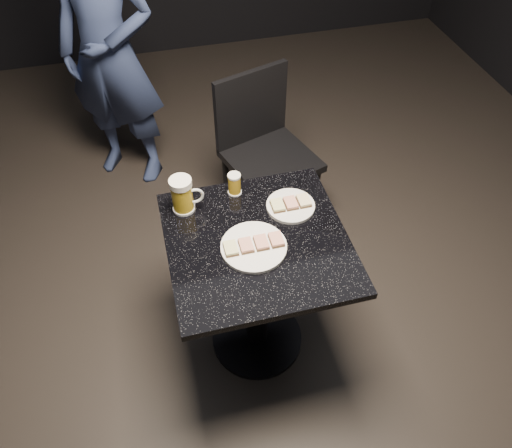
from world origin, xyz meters
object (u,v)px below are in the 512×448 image
(beer_mug, at_px, (183,195))
(chair, at_px, (264,145))
(patron, at_px, (109,53))
(plate_large, at_px, (254,247))
(plate_small, at_px, (291,206))
(beer_tumbler, at_px, (234,184))
(table, at_px, (257,277))

(beer_mug, xyz_separation_m, chair, (0.50, 0.62, -0.33))
(patron, bearing_deg, beer_mug, -48.95)
(plate_large, xyz_separation_m, plate_small, (0.20, 0.18, 0.00))
(plate_large, height_order, patron, patron)
(plate_small, bearing_deg, beer_mug, 166.88)
(patron, relative_size, beer_mug, 10.51)
(patron, bearing_deg, beer_tumbler, -38.70)
(table, bearing_deg, patron, 107.84)
(plate_large, relative_size, beer_mug, 1.61)
(plate_small, height_order, patron, patron)
(plate_large, relative_size, patron, 0.15)
(plate_large, xyz_separation_m, beer_tumbler, (-0.00, 0.32, 0.04))
(plate_large, relative_size, chair, 0.29)
(table, relative_size, beer_tumbler, 7.65)
(table, xyz_separation_m, beer_mug, (-0.25, 0.24, 0.32))
(plate_large, xyz_separation_m, table, (0.02, 0.04, -0.25))
(plate_large, distance_m, table, 0.25)
(plate_small, xyz_separation_m, beer_tumbler, (-0.20, 0.14, 0.04))
(patron, xyz_separation_m, beer_mug, (0.22, -1.22, -0.00))
(table, height_order, beer_mug, beer_mug)
(plate_small, relative_size, table, 0.27)
(plate_small, height_order, chair, chair)
(beer_mug, xyz_separation_m, beer_tumbler, (0.22, 0.04, -0.03))
(patron, height_order, beer_mug, patron)
(beer_tumbler, bearing_deg, patron, 110.65)
(patron, height_order, chair, patron)
(beer_tumbler, bearing_deg, beer_mug, -168.64)
(plate_small, distance_m, beer_tumbler, 0.25)
(table, distance_m, beer_mug, 0.47)
(patron, distance_m, beer_tumbler, 1.26)
(beer_tumbler, xyz_separation_m, chair, (0.28, 0.58, -0.30))
(beer_mug, height_order, beer_tumbler, beer_mug)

